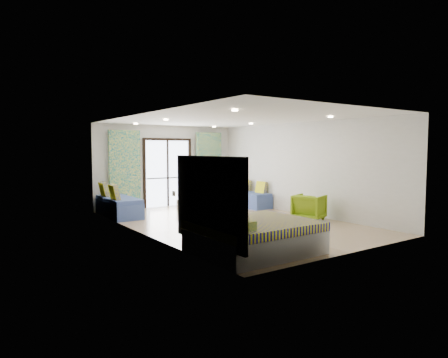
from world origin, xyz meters
TOP-DOWN VIEW (x-y plane):
  - floor at (0.00, 0.00)m, footprint 5.00×7.50m
  - ceiling at (0.00, 0.00)m, footprint 5.00×7.50m
  - wall_back at (0.00, 3.75)m, footprint 5.00×0.01m
  - wall_front at (0.00, -3.75)m, footprint 5.00×0.01m
  - wall_left at (-2.50, 0.00)m, footprint 0.01×7.50m
  - wall_right at (2.50, 0.00)m, footprint 0.01×7.50m
  - balcony_door at (0.00, 3.72)m, footprint 1.76×0.08m
  - balcony_rail at (0.00, 3.73)m, footprint 1.52×0.03m
  - curtain_left at (-1.55, 3.57)m, footprint 1.00×0.10m
  - curtain_right at (1.55, 3.57)m, footprint 1.00×0.10m
  - downlight_a at (-1.40, -2.00)m, footprint 0.12×0.12m
  - downlight_b at (1.40, -2.00)m, footprint 0.12×0.12m
  - downlight_c at (-1.40, 1.00)m, footprint 0.12×0.12m
  - downlight_d at (1.40, 1.00)m, footprint 0.12×0.12m
  - downlight_e at (-1.40, 3.00)m, footprint 0.12×0.12m
  - downlight_f at (1.40, 3.00)m, footprint 0.12×0.12m
  - headboard at (-2.46, -2.70)m, footprint 0.06×2.10m
  - switch_plate at (-2.47, -1.45)m, footprint 0.02×0.10m
  - bed at (-1.48, -2.70)m, footprint 2.14×1.75m
  - daybed_left at (-2.12, 2.64)m, footprint 0.81×1.98m
  - daybed_right at (2.12, 2.04)m, footprint 0.71×1.76m
  - coffee_table at (0.01, 2.42)m, footprint 0.63×0.63m
  - vase at (-0.02, 2.42)m, footprint 0.19×0.19m
  - armchair at (1.88, -0.92)m, footprint 0.93×0.95m

SIDE VIEW (x-z plane):
  - floor at x=0.00m, z-range -0.01..0.01m
  - daybed_right at x=2.12m, z-range -0.16..0.70m
  - daybed_left at x=-2.12m, z-range -0.18..0.79m
  - bed at x=-1.48m, z-range -0.06..0.68m
  - coffee_table at x=0.01m, z-range 0.01..0.64m
  - armchair at x=1.88m, z-range 0.00..0.77m
  - vase at x=-0.02m, z-range 0.37..0.54m
  - balcony_rail at x=0.00m, z-range 0.93..0.97m
  - headboard at x=-2.46m, z-range 0.30..1.80m
  - switch_plate at x=-2.47m, z-range 1.00..1.10m
  - curtain_left at x=-1.55m, z-range 0.00..2.50m
  - curtain_right at x=1.55m, z-range 0.00..2.50m
  - balcony_door at x=0.00m, z-range 0.12..2.40m
  - wall_back at x=0.00m, z-range 0.00..2.70m
  - wall_front at x=0.00m, z-range 0.00..2.70m
  - wall_left at x=-2.50m, z-range 0.00..2.70m
  - wall_right at x=2.50m, z-range 0.00..2.70m
  - downlight_a at x=-1.40m, z-range 2.66..2.68m
  - downlight_b at x=1.40m, z-range 2.66..2.68m
  - downlight_c at x=-1.40m, z-range 2.66..2.68m
  - downlight_d at x=1.40m, z-range 2.66..2.68m
  - downlight_e at x=-1.40m, z-range 2.66..2.68m
  - downlight_f at x=1.40m, z-range 2.66..2.68m
  - ceiling at x=0.00m, z-range 2.70..2.71m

